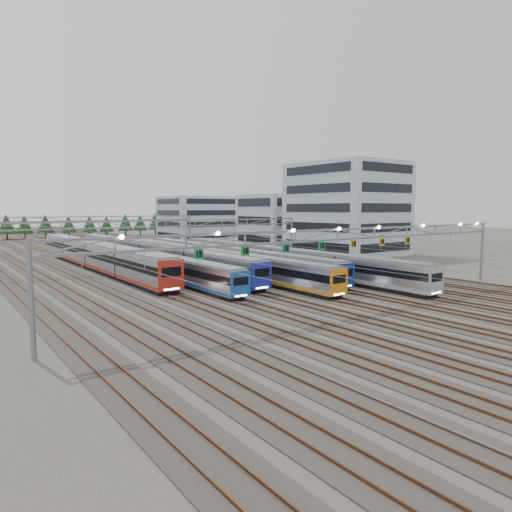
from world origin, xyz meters
TOP-DOWN VIEW (x-y plane):
  - ground at (0.00, 0.00)m, footprint 400.00×400.00m
  - track_bed at (0.00, 100.00)m, footprint 54.00×260.00m
  - train_a at (-11.25, 43.18)m, footprint 3.19×57.45m
  - train_b at (-6.75, 35.60)m, footprint 2.55×56.82m
  - train_c at (-2.25, 43.13)m, footprint 2.87×67.19m
  - train_d at (2.25, 29.60)m, footprint 2.64×55.81m
  - train_e at (6.75, 35.76)m, footprint 2.62×62.00m
  - train_f at (11.25, 23.80)m, footprint 2.76×55.74m
  - gantry_near at (-0.05, -0.12)m, footprint 56.36×0.61m
  - gantry_mid at (0.00, 40.00)m, footprint 56.36×0.36m
  - gantry_far at (0.00, 85.00)m, footprint 56.36×0.36m
  - depot_bldg_south at (41.15, 37.25)m, footprint 18.00×22.00m
  - depot_bldg_mid at (39.26, 59.55)m, footprint 14.00×16.00m
  - depot_bldg_north at (36.82, 94.61)m, footprint 22.00×18.00m
  - treeline at (2.25, 129.50)m, footprint 100.10×5.60m

SIDE VIEW (x-z plane):
  - ground at x=0.00m, z-range 0.00..0.00m
  - track_bed at x=0.00m, z-range -1.22..4.20m
  - train_b at x=-6.75m, z-range 0.25..3.56m
  - train_e at x=6.75m, z-range 0.25..3.65m
  - train_d at x=2.25m, z-range 0.25..3.69m
  - train_f at x=11.25m, z-range 0.25..3.85m
  - train_c at x=-2.25m, z-range 0.25..3.98m
  - train_a at x=-11.25m, z-range 0.25..4.42m
  - treeline at x=2.25m, z-range 0.72..7.74m
  - gantry_mid at x=0.00m, z-range 2.39..10.39m
  - gantry_far at x=0.00m, z-range 2.39..10.39m
  - depot_bldg_mid at x=39.26m, z-range 0.00..13.34m
  - depot_bldg_north at x=36.82m, z-range 0.00..13.45m
  - gantry_near at x=-0.05m, z-range 3.05..11.13m
  - depot_bldg_south at x=41.15m, z-range 0.00..19.60m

